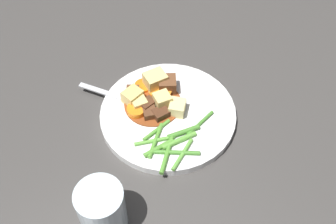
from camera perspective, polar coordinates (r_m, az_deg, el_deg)
ground_plane at (r=0.77m, az=-0.00°, el=-0.71°), size 3.00×3.00×0.00m
dinner_plate at (r=0.77m, az=-0.00°, el=-0.36°), size 0.25×0.25×0.02m
stew_sauce at (r=0.77m, az=-2.08°, el=1.15°), size 0.11×0.11×0.00m
carrot_slice_0 at (r=0.80m, az=-3.60°, el=3.45°), size 0.05×0.05×0.01m
carrot_slice_1 at (r=0.79m, az=-1.50°, el=2.73°), size 0.04×0.04×0.01m
carrot_slice_2 at (r=0.76m, az=-4.36°, el=0.23°), size 0.05×0.05×0.01m
carrot_slice_3 at (r=0.78m, az=-0.45°, el=2.61°), size 0.03×0.03×0.01m
potato_chunk_0 at (r=0.77m, az=-4.87°, el=2.13°), size 0.03×0.04×0.03m
potato_chunk_1 at (r=0.75m, az=1.29°, el=0.61°), size 0.04×0.04×0.02m
potato_chunk_2 at (r=0.76m, az=-1.09°, el=1.33°), size 0.03×0.03×0.03m
potato_chunk_3 at (r=0.76m, az=-3.99°, el=1.18°), size 0.03×0.03×0.02m
potato_chunk_4 at (r=0.79m, az=-1.75°, el=4.26°), size 0.04×0.04×0.03m
meat_chunk_0 at (r=0.75m, az=-2.53°, el=-0.14°), size 0.03×0.03×0.02m
meat_chunk_1 at (r=0.79m, az=-0.09°, el=3.79°), size 0.05×0.05×0.03m
meat_chunk_2 at (r=0.76m, az=-2.85°, el=0.99°), size 0.02×0.03×0.02m
meat_chunk_3 at (r=0.75m, az=-1.09°, el=-0.13°), size 0.03×0.03×0.02m
meat_chunk_4 at (r=0.78m, az=-4.83°, el=2.79°), size 0.03×0.03×0.02m
green_bean_0 at (r=0.70m, az=1.99°, el=-5.84°), size 0.03×0.07×0.01m
green_bean_1 at (r=0.71m, az=0.96°, el=-5.56°), size 0.06×0.07×0.01m
green_bean_2 at (r=0.74m, az=4.42°, el=-1.57°), size 0.02×0.07×0.01m
green_bean_3 at (r=0.72m, az=-1.86°, el=-3.94°), size 0.04×0.07×0.01m
green_bean_4 at (r=0.72m, az=1.53°, el=-3.92°), size 0.02×0.07×0.01m
green_bean_5 at (r=0.73m, az=2.15°, el=-2.74°), size 0.02×0.06×0.01m
green_bean_6 at (r=0.70m, az=-0.14°, el=-5.79°), size 0.05×0.07×0.01m
green_bean_7 at (r=0.71m, az=-1.27°, el=-4.93°), size 0.01×0.06×0.01m
green_bean_8 at (r=0.73m, az=-1.59°, el=-2.50°), size 0.01×0.06×0.01m
green_bean_9 at (r=0.72m, az=-1.71°, el=-3.92°), size 0.05×0.06×0.01m
fork at (r=0.78m, az=-6.14°, el=1.83°), size 0.16×0.10×0.00m
water_glass at (r=0.63m, az=-9.05°, el=-13.04°), size 0.07×0.07×0.09m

